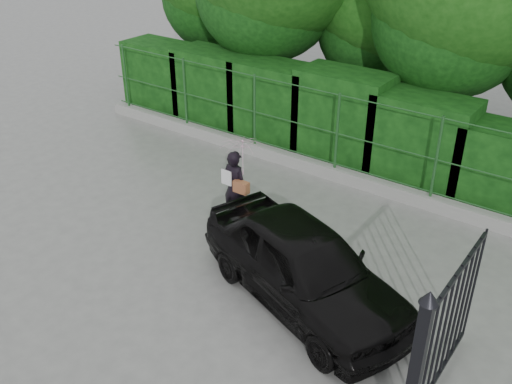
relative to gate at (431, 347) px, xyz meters
The scene contains 7 objects.
ground 4.81m from the gate, behind, with size 80.00×80.00×0.00m, color gray.
kerb 7.04m from the gate, 131.36° to the left, with size 14.00×0.25×0.30m, color #9E9E99.
fence 6.82m from the gate, 129.97° to the left, with size 14.13×0.06×1.80m.
hedge 7.80m from the gate, 127.05° to the left, with size 14.20×1.20×2.25m.
gate is the anchor object (origin of this frame).
woman 5.45m from the gate, 152.91° to the left, with size 0.86×0.87×1.82m.
car 2.74m from the gate, 156.21° to the left, with size 1.66×4.13×1.41m, color black.
Camera 1 is at (5.92, -6.13, 6.18)m, focal length 40.00 mm.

